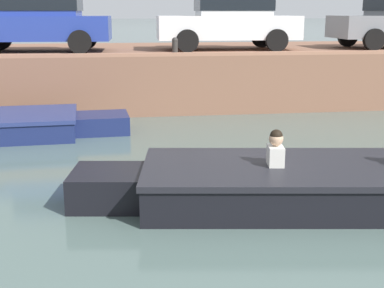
# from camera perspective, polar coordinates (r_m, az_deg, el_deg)

# --- Properties ---
(ground_plane) EXTENTS (400.00, 400.00, 0.00)m
(ground_plane) POSITION_cam_1_polar(r_m,az_deg,el_deg) (7.54, 1.10, -5.64)
(ground_plane) COLOR #4C605B
(far_quay_wall) EXTENTS (60.00, 6.00, 1.47)m
(far_quay_wall) POSITION_cam_1_polar(r_m,az_deg,el_deg) (16.11, -4.04, 7.53)
(far_quay_wall) COLOR brown
(far_quay_wall) RESTS_ON ground
(far_wall_coping) EXTENTS (60.00, 0.24, 0.08)m
(far_wall_coping) POSITION_cam_1_polar(r_m,az_deg,el_deg) (13.18, -3.16, 9.51)
(far_wall_coping) COLOR #9F6C52
(far_wall_coping) RESTS_ON far_quay_wall
(motorboat_passing) EXTENTS (6.14, 2.54, 1.02)m
(motorboat_passing) POSITION_cam_1_polar(r_m,az_deg,el_deg) (7.38, 12.67, -4.17)
(motorboat_passing) COLOR black
(motorboat_passing) RESTS_ON ground
(car_left_inner_blue) EXTENTS (3.95, 2.07, 1.54)m
(car_left_inner_blue) POSITION_cam_1_polar(r_m,az_deg,el_deg) (15.24, -16.00, 12.64)
(car_left_inner_blue) COLOR #233893
(car_left_inner_blue) RESTS_ON far_quay_wall
(car_centre_white) EXTENTS (3.98, 2.08, 1.54)m
(car_centre_white) POSITION_cam_1_polar(r_m,az_deg,el_deg) (15.46, 4.00, 13.14)
(car_centre_white) COLOR white
(car_centre_white) RESTS_ON far_quay_wall
(mooring_bollard_mid) EXTENTS (0.15, 0.15, 0.45)m
(mooring_bollard_mid) POSITION_cam_1_polar(r_m,az_deg,el_deg) (13.32, -1.83, 10.43)
(mooring_bollard_mid) COLOR #2D2B28
(mooring_bollard_mid) RESTS_ON far_quay_wall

